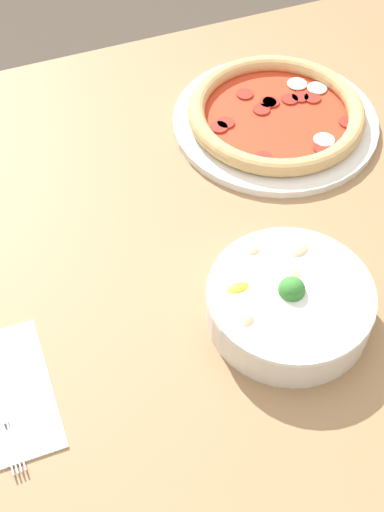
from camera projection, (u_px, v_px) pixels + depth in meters
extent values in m
plane|color=#4C4238|center=(199.00, 511.00, 1.49)|extent=(8.00, 8.00, 0.00)
cube|color=#99724C|center=(204.00, 300.00, 0.90)|extent=(1.26, 1.09, 0.03)
cylinder|color=olive|center=(355.00, 168.00, 1.61)|extent=(0.06, 0.06, 0.74)
cylinder|color=white|center=(275.00, 122.00, 1.09)|extent=(0.31, 0.31, 0.01)
torus|color=tan|center=(276.00, 112.00, 1.07)|extent=(0.27, 0.27, 0.03)
cylinder|color=red|center=(276.00, 117.00, 1.08)|extent=(0.23, 0.23, 0.01)
cylinder|color=maroon|center=(268.00, 103.00, 1.10)|extent=(0.03, 0.03, 0.00)
cylinder|color=maroon|center=(312.00, 98.00, 1.10)|extent=(0.03, 0.03, 0.00)
cylinder|color=maroon|center=(261.00, 110.00, 1.09)|extent=(0.03, 0.03, 0.00)
cylinder|color=maroon|center=(245.00, 94.00, 1.11)|extent=(0.03, 0.03, 0.00)
cylinder|color=maroon|center=(348.00, 122.00, 1.07)|extent=(0.03, 0.03, 0.00)
cylinder|color=maroon|center=(219.00, 127.00, 1.06)|extent=(0.03, 0.03, 0.00)
cylinder|color=maroon|center=(290.00, 99.00, 1.10)|extent=(0.03, 0.03, 0.00)
cylinder|color=maroon|center=(264.00, 158.00, 1.02)|extent=(0.03, 0.03, 0.00)
cylinder|color=maroon|center=(226.00, 123.00, 1.07)|extent=(0.03, 0.03, 0.00)
cylinder|color=maroon|center=(300.00, 97.00, 1.11)|extent=(0.03, 0.03, 0.00)
cylinder|color=maroon|center=(322.00, 148.00, 1.03)|extent=(0.03, 0.03, 0.00)
cylinder|color=maroon|center=(271.00, 102.00, 1.10)|extent=(0.03, 0.03, 0.00)
ellipsoid|color=silver|center=(297.00, 84.00, 1.13)|extent=(0.03, 0.03, 0.01)
ellipsoid|color=silver|center=(317.00, 88.00, 1.12)|extent=(0.03, 0.03, 0.01)
ellipsoid|color=silver|center=(324.00, 140.00, 1.04)|extent=(0.03, 0.03, 0.01)
cylinder|color=white|center=(289.00, 304.00, 0.85)|extent=(0.20, 0.20, 0.05)
torus|color=white|center=(291.00, 294.00, 0.83)|extent=(0.20, 0.20, 0.01)
ellipsoid|color=tan|center=(327.00, 303.00, 0.84)|extent=(0.04, 0.04, 0.02)
ellipsoid|color=tan|center=(299.00, 253.00, 0.87)|extent=(0.04, 0.03, 0.02)
ellipsoid|color=tan|center=(273.00, 352.00, 0.79)|extent=(0.03, 0.03, 0.02)
ellipsoid|color=#998466|center=(248.00, 325.00, 0.81)|extent=(0.04, 0.04, 0.02)
ellipsoid|color=#998466|center=(254.00, 256.00, 0.87)|extent=(0.04, 0.03, 0.02)
ellipsoid|color=tan|center=(293.00, 278.00, 0.85)|extent=(0.04, 0.04, 0.02)
ellipsoid|color=#998466|center=(283.00, 342.00, 0.80)|extent=(0.03, 0.04, 0.02)
ellipsoid|color=tan|center=(307.00, 336.00, 0.80)|extent=(0.04, 0.04, 0.02)
sphere|color=#388433|center=(292.00, 290.00, 0.83)|extent=(0.03, 0.03, 0.03)
ellipsoid|color=yellow|center=(238.00, 291.00, 0.84)|extent=(0.04, 0.02, 0.02)
cube|color=silver|center=(7.00, 451.00, 0.75)|extent=(0.00, 0.06, 0.00)
cube|color=silver|center=(11.00, 449.00, 0.76)|extent=(0.00, 0.06, 0.00)
cube|color=silver|center=(15.00, 448.00, 0.76)|extent=(0.00, 0.06, 0.00)
cube|color=silver|center=(19.00, 446.00, 0.76)|extent=(0.00, 0.06, 0.00)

